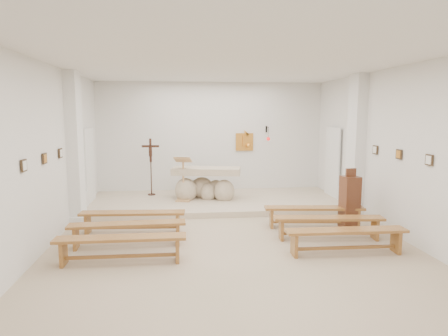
{
  "coord_description": "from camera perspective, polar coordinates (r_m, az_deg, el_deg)",
  "views": [
    {
      "loc": [
        -0.97,
        -7.45,
        2.56
      ],
      "look_at": [
        0.03,
        1.6,
        1.3
      ],
      "focal_mm": 32.0,
      "sensor_mm": 36.0,
      "label": 1
    }
  ],
  "objects": [
    {
      "name": "station_frame_left_mid",
      "position": [
        8.09,
        -24.26,
        1.25
      ],
      "size": [
        0.03,
        0.2,
        0.2
      ],
      "primitive_type": "cube",
      "color": "#3A2A19",
      "rests_on": "wall_left"
    },
    {
      "name": "station_frame_right_rear",
      "position": [
        9.76,
        20.8,
        2.45
      ],
      "size": [
        0.03,
        0.2,
        0.2
      ],
      "primitive_type": "cube",
      "color": "#3A2A19",
      "rests_on": "wall_right"
    },
    {
      "name": "pilaster_right",
      "position": [
        10.43,
        18.32,
        3.04
      ],
      "size": [
        0.26,
        0.55,
        3.5
      ],
      "primitive_type": "cube",
      "color": "white",
      "rests_on": "ground"
    },
    {
      "name": "bench_left_front",
      "position": [
        8.8,
        -12.91,
        -6.85
      ],
      "size": [
        2.23,
        0.5,
        0.47
      ],
      "rotation": [
        0.0,
        0.0,
        -0.07
      ],
      "color": "#9D692D",
      "rests_on": "ground"
    },
    {
      "name": "lectern",
      "position": [
        10.98,
        -5.84,
        -1.5
      ],
      "size": [
        0.52,
        0.47,
        1.27
      ],
      "rotation": [
        0.0,
        0.0,
        -0.25
      ],
      "color": "tan",
      "rests_on": "sanctuary_platform"
    },
    {
      "name": "wall_back",
      "position": [
        12.51,
        -1.85,
        4.17
      ],
      "size": [
        7.0,
        0.02,
        3.5
      ],
      "primitive_type": "cube",
      "color": "silver",
      "rests_on": "ground"
    },
    {
      "name": "wall_right",
      "position": [
        8.72,
        24.5,
        1.86
      ],
      "size": [
        0.02,
        10.0,
        3.5
      ],
      "primitive_type": "cube",
      "color": "silver",
      "rests_on": "ground"
    },
    {
      "name": "bench_right_front",
      "position": [
        9.23,
        12.75,
        -6.15
      ],
      "size": [
        2.24,
        0.6,
        0.47
      ],
      "rotation": [
        0.0,
        0.0,
        -0.11
      ],
      "color": "#9D692D",
      "rests_on": "ground"
    },
    {
      "name": "radiator_left",
      "position": [
        10.69,
        -19.52,
        -4.93
      ],
      "size": [
        0.1,
        0.85,
        0.52
      ],
      "primitive_type": "cube",
      "color": "silver",
      "rests_on": "ground"
    },
    {
      "name": "ground",
      "position": [
        7.94,
        1.08,
        -10.91
      ],
      "size": [
        7.0,
        10.0,
        0.0
      ],
      "primitive_type": "cube",
      "color": "tan",
      "rests_on": "ground"
    },
    {
      "name": "ceiling",
      "position": [
        7.57,
        1.15,
        14.96
      ],
      "size": [
        7.0,
        10.0,
        0.02
      ],
      "primitive_type": "cube",
      "color": "silver",
      "rests_on": "wall_back"
    },
    {
      "name": "bench_left_third",
      "position": [
        7.14,
        -14.51,
        -10.38
      ],
      "size": [
        2.22,
        0.38,
        0.47
      ],
      "rotation": [
        0.0,
        0.0,
        -0.01
      ],
      "color": "#9D692D",
      "rests_on": "ground"
    },
    {
      "name": "bench_right_second",
      "position": [
        8.44,
        14.68,
        -7.54
      ],
      "size": [
        2.24,
        0.58,
        0.47
      ],
      "rotation": [
        0.0,
        0.0,
        -0.1
      ],
      "color": "#9D692D",
      "rests_on": "ground"
    },
    {
      "name": "bench_right_third",
      "position": [
        7.66,
        17.03,
        -9.2
      ],
      "size": [
        2.22,
        0.4,
        0.47
      ],
      "rotation": [
        0.0,
        0.0,
        -0.02
      ],
      "color": "#9D692D",
      "rests_on": "ground"
    },
    {
      "name": "sanctuary_platform",
      "position": [
        11.27,
        -1.22,
        -4.84
      ],
      "size": [
        6.98,
        3.0,
        0.15
      ],
      "primitive_type": "cube",
      "color": "beige",
      "rests_on": "ground"
    },
    {
      "name": "potted_plant",
      "position": [
        11.73,
        -5.34,
        -2.79
      ],
      "size": [
        0.53,
        0.49,
        0.48
      ],
      "primitive_type": "imported",
      "rotation": [
        0.0,
        0.0,
        0.32
      ],
      "color": "#2E5120",
      "rests_on": "sanctuary_platform"
    },
    {
      "name": "pilaster_left",
      "position": [
        9.79,
        -20.5,
        2.65
      ],
      "size": [
        0.26,
        0.55,
        3.5
      ],
      "primitive_type": "cube",
      "color": "white",
      "rests_on": "ground"
    },
    {
      "name": "bench_left_second",
      "position": [
        7.96,
        -13.62,
        -8.43
      ],
      "size": [
        2.23,
        0.43,
        0.47
      ],
      "rotation": [
        0.0,
        0.0,
        0.03
      ],
      "color": "#9D692D",
      "rests_on": "ground"
    },
    {
      "name": "station_frame_left_rear",
      "position": [
        9.04,
        -22.33,
        1.98
      ],
      "size": [
        0.03,
        0.2,
        0.2
      ],
      "primitive_type": "cube",
      "color": "#3A2A19",
      "rests_on": "wall_left"
    },
    {
      "name": "station_frame_right_front",
      "position": [
        8.04,
        27.26,
        1.03
      ],
      "size": [
        0.03,
        0.2,
        0.2
      ],
      "primitive_type": "cube",
      "color": "#3A2A19",
      "rests_on": "wall_right"
    },
    {
      "name": "wall_left",
      "position": [
        7.91,
        -24.85,
        1.29
      ],
      "size": [
        0.02,
        10.0,
        3.5
      ],
      "primitive_type": "cube",
      "color": "silver",
      "rests_on": "ground"
    },
    {
      "name": "radiator_right",
      "position": [
        11.3,
        16.8,
        -4.14
      ],
      "size": [
        0.1,
        0.85,
        0.52
      ],
      "primitive_type": "cube",
      "color": "silver",
      "rests_on": "ground"
    },
    {
      "name": "crucifix_stand",
      "position": [
        11.87,
        -10.41,
        0.76
      ],
      "size": [
        0.5,
        0.22,
        1.67
      ],
      "rotation": [
        0.0,
        0.0,
        -0.07
      ],
      "color": "#331810",
      "rests_on": "sanctuary_platform"
    },
    {
      "name": "altar",
      "position": [
        11.26,
        -2.63,
        -2.53
      ],
      "size": [
        1.99,
        1.06,
        0.98
      ],
      "rotation": [
        0.0,
        0.0,
        -0.18
      ],
      "color": "beige",
      "rests_on": "sanctuary_platform"
    },
    {
      "name": "gold_wall_relief",
      "position": [
        12.61,
        2.93,
        3.74
      ],
      "size": [
        0.55,
        0.04,
        0.55
      ],
      "primitive_type": "cube",
      "color": "gold",
      "rests_on": "wall_back"
    },
    {
      "name": "donation_pedestal",
      "position": [
        9.36,
        17.5,
        -4.6
      ],
      "size": [
        0.39,
        0.39,
        1.34
      ],
      "rotation": [
        0.0,
        0.0,
        0.1
      ],
      "color": "#5A2E19",
      "rests_on": "ground"
    },
    {
      "name": "station_frame_left_front",
      "position": [
        7.15,
        -26.69,
        0.32
      ],
      "size": [
        0.03,
        0.2,
        0.2
      ],
      "primitive_type": "cube",
      "color": "#3A2A19",
      "rests_on": "wall_left"
    },
    {
      "name": "station_frame_right_mid",
      "position": [
        8.89,
        23.72,
        1.81
      ],
      "size": [
        0.03,
        0.2,
        0.2
      ],
      "primitive_type": "cube",
      "color": "#3A2A19",
      "rests_on": "wall_right"
    },
    {
      "name": "sanctuary_lamp",
      "position": [
        12.48,
        6.31,
        4.4
      ],
      "size": [
        0.11,
        0.36,
        0.44
      ],
      "color": "black",
      "rests_on": "wall_back"
    }
  ]
}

